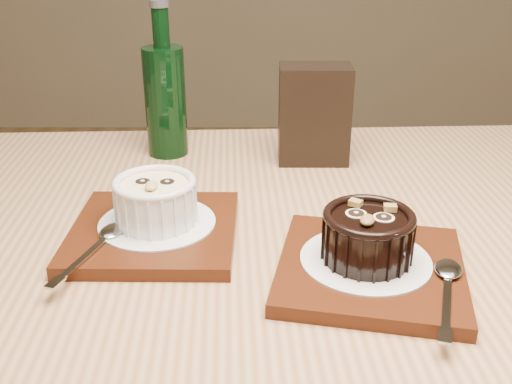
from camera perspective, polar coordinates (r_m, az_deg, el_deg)
table at (r=0.70m, az=1.85°, el=-11.85°), size 1.23×0.85×0.75m
tray_left at (r=0.68m, az=-9.69°, el=-3.74°), size 0.18×0.18×0.01m
doily_left at (r=0.68m, az=-9.38°, el=-2.87°), size 0.13×0.13×0.00m
ramekin_white at (r=0.66m, az=-9.56°, el=-0.65°), size 0.09×0.09×0.05m
spoon_left at (r=0.64m, az=-15.04°, el=-4.97°), size 0.07×0.14×0.01m
tray_right at (r=0.61m, az=10.84°, el=-7.25°), size 0.21×0.21×0.01m
doily_right at (r=0.61m, az=10.38°, el=-6.33°), size 0.13×0.13×0.00m
ramekin_dark at (r=0.60m, az=10.59°, el=-3.95°), size 0.09×0.09×0.05m
spoon_right at (r=0.58m, az=17.78°, el=-8.71°), size 0.07×0.14×0.01m
condiment_stand at (r=0.86m, az=5.56°, el=7.36°), size 0.10×0.06×0.14m
green_bottle at (r=0.89m, az=-8.64°, el=8.91°), size 0.06×0.06×0.22m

